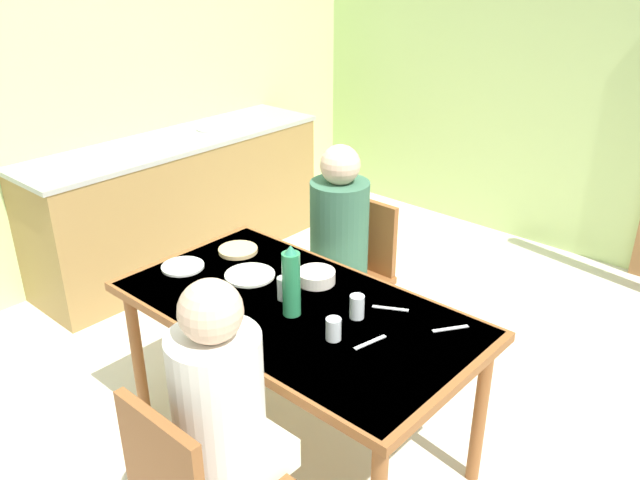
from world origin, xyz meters
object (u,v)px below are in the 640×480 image
(chair_far_diner, at_px, (353,269))
(person_near_diner, at_px, (221,400))
(water_bottle_green_near, at_px, (291,282))
(person_far_diner, at_px, (338,229))
(dining_table, at_px, (296,320))
(serving_bowl_center, at_px, (316,277))
(kitchen_counter, at_px, (180,201))

(chair_far_diner, relative_size, person_near_diner, 1.13)
(water_bottle_green_near, bearing_deg, person_far_diner, 116.38)
(dining_table, bearing_deg, person_far_diner, 116.21)
(person_near_diner, height_order, person_far_diner, same)
(dining_table, height_order, water_bottle_green_near, water_bottle_green_near)
(dining_table, xyz_separation_m, person_near_diner, (0.28, -0.64, 0.11))
(water_bottle_green_near, distance_m, serving_bowl_center, 0.31)
(person_near_diner, height_order, water_bottle_green_near, person_near_diner)
(person_far_diner, distance_m, serving_bowl_center, 0.49)
(dining_table, bearing_deg, chair_far_diner, 112.07)
(dining_table, height_order, serving_bowl_center, serving_bowl_center)
(chair_far_diner, height_order, person_far_diner, person_far_diner)
(kitchen_counter, distance_m, serving_bowl_center, 1.98)
(kitchen_counter, distance_m, person_far_diner, 1.65)
(chair_far_diner, bearing_deg, serving_bowl_center, 112.99)
(dining_table, relative_size, person_far_diner, 2.01)
(chair_far_diner, bearing_deg, person_near_diner, 112.72)
(person_far_diner, distance_m, water_bottle_green_near, 0.78)
(kitchen_counter, relative_size, water_bottle_green_near, 7.03)
(water_bottle_green_near, xyz_separation_m, serving_bowl_center, (-0.10, 0.26, -0.12))
(person_far_diner, bearing_deg, kitchen_counter, -7.11)
(kitchen_counter, bearing_deg, serving_bowl_center, -18.81)
(dining_table, xyz_separation_m, serving_bowl_center, (-0.07, 0.21, 0.10))
(water_bottle_green_near, height_order, serving_bowl_center, water_bottle_green_near)
(person_near_diner, relative_size, person_far_diner, 1.00)
(dining_table, bearing_deg, water_bottle_green_near, -61.68)
(person_far_diner, xyz_separation_m, water_bottle_green_near, (0.34, -0.69, 0.10))
(chair_far_diner, xyz_separation_m, person_far_diner, (0.00, -0.14, 0.28))
(person_far_diner, height_order, serving_bowl_center, person_far_diner)
(dining_table, relative_size, chair_far_diner, 1.78)
(kitchen_counter, height_order, dining_table, kitchen_counter)
(dining_table, distance_m, water_bottle_green_near, 0.23)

